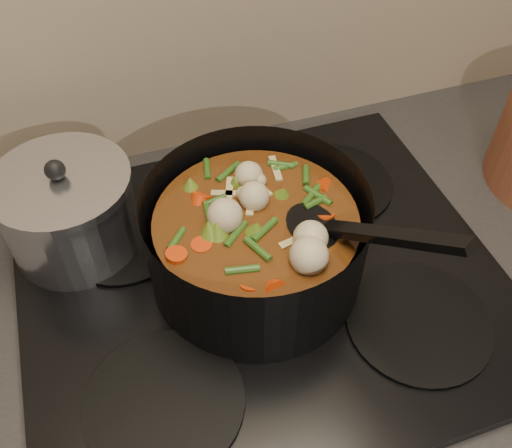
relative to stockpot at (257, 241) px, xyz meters
name	(u,v)px	position (x,y,z in m)	size (l,w,h in m)	color
counter	(260,423)	(0.00, -0.01, -0.54)	(2.64, 0.64, 0.91)	brown
stovetop	(262,281)	(0.00, -0.01, -0.07)	(0.62, 0.54, 0.03)	black
stockpot	(257,241)	(0.00, 0.00, 0.00)	(0.35, 0.36, 0.20)	black
saucepan	(69,211)	(-0.22, 0.13, 0.00)	(0.18, 0.18, 0.15)	silver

